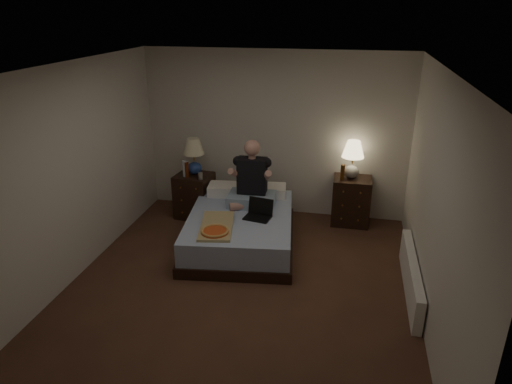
% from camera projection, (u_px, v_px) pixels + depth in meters
% --- Properties ---
extents(floor, '(4.00, 4.50, 0.00)m').
position_uv_depth(floor, '(240.00, 287.00, 5.34)').
color(floor, brown).
rests_on(floor, ground).
extents(ceiling, '(4.00, 4.50, 0.00)m').
position_uv_depth(ceiling, '(237.00, 69.00, 4.39)').
color(ceiling, white).
rests_on(ceiling, ground).
extents(wall_back, '(4.00, 0.00, 2.50)m').
position_uv_depth(wall_back, '(274.00, 135.00, 6.90)').
color(wall_back, silver).
rests_on(wall_back, ground).
extents(wall_front, '(4.00, 0.00, 2.50)m').
position_uv_depth(wall_front, '(151.00, 321.00, 2.83)').
color(wall_front, silver).
rests_on(wall_front, ground).
extents(wall_left, '(0.00, 4.50, 2.50)m').
position_uv_depth(wall_left, '(70.00, 175.00, 5.25)').
color(wall_left, silver).
rests_on(wall_left, ground).
extents(wall_right, '(0.00, 4.50, 2.50)m').
position_uv_depth(wall_right, '(436.00, 204.00, 4.48)').
color(wall_right, silver).
rests_on(wall_right, ground).
extents(bed, '(1.59, 1.99, 0.46)m').
position_uv_depth(bed, '(241.00, 230.00, 6.22)').
color(bed, '#5977B2').
rests_on(bed, floor).
extents(nightstand_left, '(0.58, 0.53, 0.68)m').
position_uv_depth(nightstand_left, '(195.00, 196.00, 7.04)').
color(nightstand_left, black).
rests_on(nightstand_left, floor).
extents(nightstand_right, '(0.55, 0.50, 0.72)m').
position_uv_depth(nightstand_right, '(351.00, 200.00, 6.83)').
color(nightstand_right, black).
rests_on(nightstand_right, floor).
extents(lamp_left, '(0.37, 0.37, 0.56)m').
position_uv_depth(lamp_left, '(194.00, 156.00, 6.84)').
color(lamp_left, '#274391').
rests_on(lamp_left, nightstand_left).
extents(lamp_right, '(0.36, 0.36, 0.56)m').
position_uv_depth(lamp_right, '(352.00, 160.00, 6.59)').
color(lamp_right, gray).
rests_on(lamp_right, nightstand_right).
extents(water_bottle, '(0.07, 0.07, 0.25)m').
position_uv_depth(water_bottle, '(185.00, 168.00, 6.81)').
color(water_bottle, silver).
rests_on(water_bottle, nightstand_left).
extents(soda_can, '(0.07, 0.07, 0.10)m').
position_uv_depth(soda_can, '(200.00, 176.00, 6.72)').
color(soda_can, '#B9B9B4').
rests_on(soda_can, nightstand_left).
extents(beer_bottle_left, '(0.06, 0.06, 0.23)m').
position_uv_depth(beer_bottle_left, '(187.00, 170.00, 6.78)').
color(beer_bottle_left, '#58220C').
rests_on(beer_bottle_left, nightstand_left).
extents(beer_bottle_right, '(0.06, 0.06, 0.23)m').
position_uv_depth(beer_bottle_right, '(343.00, 172.00, 6.58)').
color(beer_bottle_right, '#502D0B').
rests_on(beer_bottle_right, nightstand_right).
extents(person, '(0.68, 0.54, 0.93)m').
position_uv_depth(person, '(252.00, 174.00, 6.26)').
color(person, black).
rests_on(person, bed).
extents(laptop, '(0.38, 0.33, 0.24)m').
position_uv_depth(laptop, '(258.00, 210.00, 5.98)').
color(laptop, black).
rests_on(laptop, bed).
extents(pizza_box, '(0.53, 0.82, 0.08)m').
position_uv_depth(pizza_box, '(215.00, 232.00, 5.58)').
color(pizza_box, tan).
rests_on(pizza_box, bed).
extents(radiator, '(0.10, 1.60, 0.40)m').
position_uv_depth(radiator, '(411.00, 276.00, 5.20)').
color(radiator, white).
rests_on(radiator, floor).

